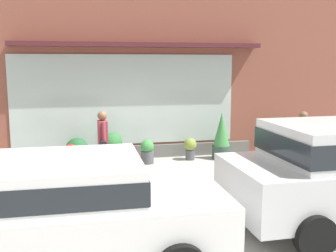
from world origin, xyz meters
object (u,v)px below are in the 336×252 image
object	(u,v)px
pedestrian_passerby	(302,139)
potted_plant_window_right	(278,139)
parked_car_white	(62,207)
potted_plant_by_entrance	(112,145)
fire_hydrant	(71,165)
potted_plant_window_center	(147,151)
potted_plant_doorstep	(221,137)
pedestrian_with_handbag	(103,141)
potted_plant_near_hydrant	(190,147)
potted_plant_low_front	(77,151)

from	to	relation	value
pedestrian_passerby	potted_plant_window_right	distance (m)	2.25
parked_car_white	potted_plant_by_entrance	bearing A→B (deg)	80.15
fire_hydrant	potted_plant_by_entrance	world-z (taller)	fire_hydrant
potted_plant_window_center	potted_plant_by_entrance	distance (m)	0.99
pedestrian_passerby	potted_plant_window_right	bearing A→B (deg)	-102.14
potted_plant_doorstep	pedestrian_passerby	bearing A→B (deg)	-59.15
potted_plant_doorstep	potted_plant_window_right	xyz separation A→B (m)	(1.77, 0.07, -0.16)
pedestrian_with_handbag	fire_hydrant	bearing A→B (deg)	-85.33
fire_hydrant	potted_plant_window_center	distance (m)	2.46
potted_plant_by_entrance	potted_plant_doorstep	world-z (taller)	potted_plant_doorstep
pedestrian_passerby	parked_car_white	size ratio (longest dim) A/B	0.38
potted_plant_near_hydrant	pedestrian_passerby	bearing A→B (deg)	-45.30
pedestrian_with_handbag	parked_car_white	world-z (taller)	pedestrian_with_handbag
pedestrian_passerby	potted_plant_low_front	bearing A→B (deg)	-21.05
potted_plant_low_front	potted_plant_window_right	distance (m)	5.71
potted_plant_window_center	pedestrian_with_handbag	bearing A→B (deg)	-131.65
parked_car_white	potted_plant_low_front	xyz separation A→B (m)	(0.13, 5.41, -0.47)
fire_hydrant	potted_plant_by_entrance	size ratio (longest dim) A/B	1.15
potted_plant_doorstep	potted_plant_window_right	size ratio (longest dim) A/B	1.49
pedestrian_passerby	potted_plant_low_front	size ratio (longest dim) A/B	2.11
parked_car_white	potted_plant_window_right	distance (m)	7.96
fire_hydrant	potted_plant_by_entrance	xyz separation A→B (m)	(1.05, 1.87, 0.00)
pedestrian_with_handbag	parked_car_white	xyz separation A→B (m)	(-0.73, -3.86, -0.08)
pedestrian_passerby	potted_plant_doorstep	distance (m)	2.44
potted_plant_window_center	potted_plant_doorstep	distance (m)	2.14
potted_plant_window_right	pedestrian_with_handbag	bearing A→B (deg)	-163.39
potted_plant_by_entrance	potted_plant_near_hydrant	distance (m)	2.15
parked_car_white	potted_plant_doorstep	world-z (taller)	parked_car_white
potted_plant_by_entrance	potted_plant_window_right	xyz separation A→B (m)	(4.79, -0.24, 0.02)
potted_plant_low_front	pedestrian_with_handbag	bearing A→B (deg)	-69.03
potted_plant_low_front	potted_plant_by_entrance	bearing A→B (deg)	13.22
potted_plant_low_front	potted_plant_window_center	bearing A→B (deg)	-5.07
potted_plant_window_center	potted_plant_near_hydrant	world-z (taller)	potted_plant_window_center
pedestrian_with_handbag	pedestrian_passerby	world-z (taller)	pedestrian_with_handbag
parked_car_white	potted_plant_doorstep	size ratio (longest dim) A/B	3.13
potted_plant_near_hydrant	potted_plant_window_right	world-z (taller)	potted_plant_window_right
potted_plant_doorstep	potted_plant_window_center	bearing A→B (deg)	-178.09
parked_car_white	potted_plant_window_right	bearing A→B (deg)	43.44
parked_car_white	fire_hydrant	bearing A→B (deg)	90.61
pedestrian_with_handbag	potted_plant_by_entrance	world-z (taller)	pedestrian_with_handbag
pedestrian_with_handbag	potted_plant_by_entrance	distance (m)	1.86
pedestrian_passerby	potted_plant_near_hydrant	xyz separation A→B (m)	(-2.13, 2.15, -0.55)
potted_plant_by_entrance	pedestrian_with_handbag	bearing A→B (deg)	-100.57
potted_plant_low_front	potted_plant_doorstep	bearing A→B (deg)	-1.34
fire_hydrant	pedestrian_passerby	size ratio (longest dim) A/B	0.59
pedestrian_passerby	potted_plant_doorstep	bearing A→B (deg)	-57.49
potted_plant_by_entrance	potted_plant_low_front	distance (m)	0.95
fire_hydrant	potted_plant_near_hydrant	bearing A→B (deg)	27.25
potted_plant_low_front	potted_plant_doorstep	size ratio (longest dim) A/B	0.56
potted_plant_window_center	potted_plant_window_right	size ratio (longest dim) A/B	0.73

